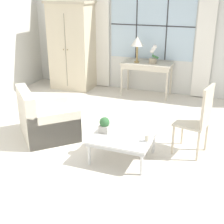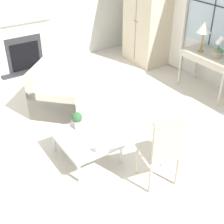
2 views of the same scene
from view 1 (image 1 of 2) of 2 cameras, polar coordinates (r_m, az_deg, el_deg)
The scene contains 11 objects.
ground_plane at distance 5.01m, azimuth -2.10°, elevation -5.90°, with size 14.00×14.00×0.00m, color silver.
wall_back_windowed at distance 7.38m, azimuth 7.24°, elevation 14.28°, with size 7.20×0.14×2.80m.
armoire at distance 7.71m, azimuth -7.28°, elevation 11.93°, with size 1.06×0.72×2.06m.
console_table at distance 7.15m, azimuth 6.42°, elevation 8.28°, with size 1.12×0.56×0.77m.
table_lamp at distance 7.06m, azimuth 4.66°, elevation 12.68°, with size 0.28×0.28×0.58m.
potted_orchid at distance 7.06m, azimuth 7.54°, elevation 10.17°, with size 0.21×0.17×0.41m.
armchair_upholstered at distance 5.29m, azimuth -11.90°, elevation -1.57°, with size 1.25×1.25×0.83m.
side_chair_wooden at distance 4.65m, azimuth 15.63°, elevation -0.87°, with size 0.52×0.52×1.07m.
coffee_table at distance 4.47m, azimuth 1.96°, elevation -4.82°, with size 0.86×0.76×0.36m.
potted_plant_small at distance 4.52m, azimuth -1.37°, elevation -2.35°, with size 0.15×0.15×0.23m.
pillar_candle at distance 4.30m, azimuth 6.41°, elevation -4.84°, with size 0.08×0.08×0.11m.
Camera 1 is at (1.76, -4.08, 2.32)m, focal length 50.00 mm.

